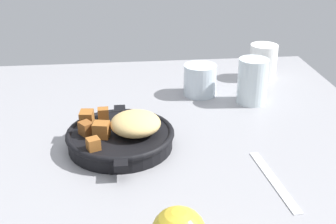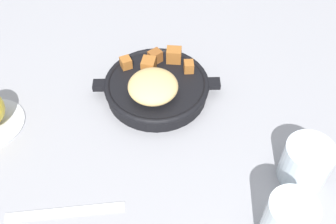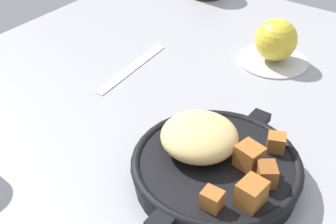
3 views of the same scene
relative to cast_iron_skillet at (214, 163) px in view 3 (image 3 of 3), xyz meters
The scene contains 5 objects.
ground_plane 10.43cm from the cast_iron_skillet, 68.59° to the left, with size 109.43×91.42×2.40cm, color gray.
cast_iron_skillet is the anchor object (origin of this frame).
saucer_plate 31.98cm from the cast_iron_skillet, 12.42° to the left, with size 12.36×12.36×0.60cm, color #B7BABF.
red_apple 31.94cm from the cast_iron_skillet, 12.42° to the left, with size 7.29×7.29×7.29cm, color gold.
butter_knife 29.27cm from the cast_iron_skillet, 60.18° to the left, with size 18.71×1.60×0.36cm, color silver.
Camera 3 is at (-39.00, -28.17, 39.69)cm, focal length 47.77 mm.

